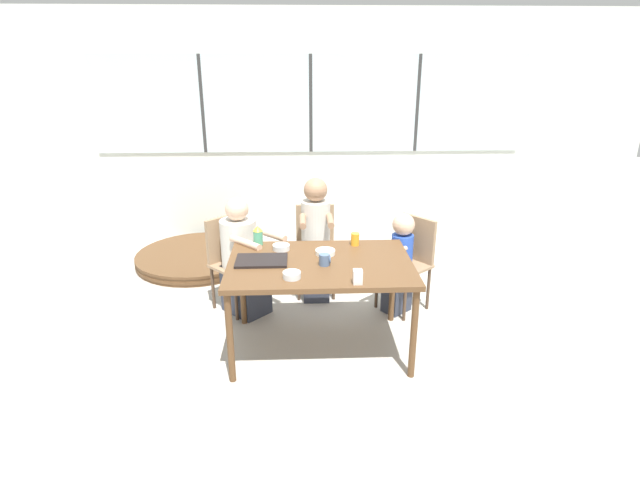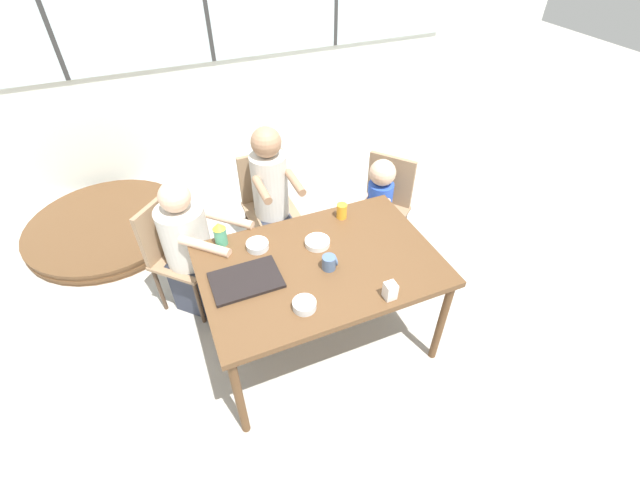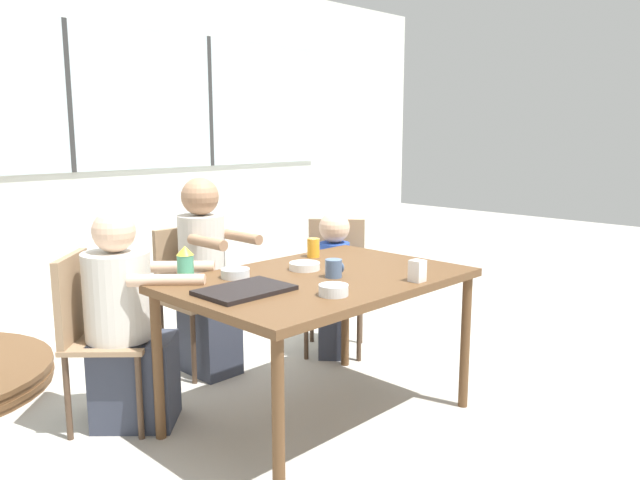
# 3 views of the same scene
# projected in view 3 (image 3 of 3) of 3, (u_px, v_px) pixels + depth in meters

# --- Properties ---
(ground_plane) EXTENTS (16.00, 16.00, 0.00)m
(ground_plane) POSITION_uv_depth(u_px,v_px,m) (320.00, 421.00, 3.18)
(ground_plane) COLOR #B2ADA3
(wall_back_with_windows) EXTENTS (8.40, 0.08, 2.80)m
(wall_back_with_windows) POSITION_uv_depth(u_px,v_px,m) (69.00, 135.00, 4.79)
(wall_back_with_windows) COLOR silver
(wall_back_with_windows) RESTS_ON ground_plane
(dining_table) EXTENTS (1.42, 0.95, 0.76)m
(dining_table) POSITION_uv_depth(u_px,v_px,m) (320.00, 289.00, 3.06)
(dining_table) COLOR brown
(dining_table) RESTS_ON ground_plane
(chair_for_woman_green_shirt) EXTENTS (0.40, 0.40, 0.87)m
(chair_for_woman_green_shirt) POSITION_uv_depth(u_px,v_px,m) (191.00, 284.00, 3.86)
(chair_for_woman_green_shirt) COLOR #937556
(chair_for_woman_green_shirt) RESTS_ON ground_plane
(chair_for_man_blue_shirt) EXTENTS (0.57, 0.57, 0.87)m
(chair_for_man_blue_shirt) POSITION_uv_depth(u_px,v_px,m) (92.00, 324.00, 3.07)
(chair_for_man_blue_shirt) COLOR #937556
(chair_for_man_blue_shirt) RESTS_ON ground_plane
(chair_for_toddler) EXTENTS (0.56, 0.56, 0.87)m
(chair_for_toddler) POSITION_uv_depth(u_px,v_px,m) (336.00, 272.00, 4.19)
(chair_for_toddler) COLOR #937556
(chair_for_toddler) RESTS_ON ground_plane
(person_woman_green_shirt) EXTENTS (0.31, 0.53, 1.19)m
(person_woman_green_shirt) POSITION_uv_depth(u_px,v_px,m) (206.00, 283.00, 3.74)
(person_woman_green_shirt) COLOR #333847
(person_woman_green_shirt) RESTS_ON ground_plane
(person_man_blue_shirt) EXTENTS (0.64, 0.64, 1.09)m
(person_man_blue_shirt) POSITION_uv_depth(u_px,v_px,m) (127.00, 331.00, 3.08)
(person_man_blue_shirt) COLOR #333847
(person_man_blue_shirt) RESTS_ON ground_plane
(person_toddler) EXTENTS (0.40, 0.38, 0.94)m
(person_toddler) POSITION_uv_depth(u_px,v_px,m) (334.00, 285.00, 4.05)
(person_toddler) COLOR #333847
(person_toddler) RESTS_ON ground_plane
(food_tray_dark) EXTENTS (0.40, 0.27, 0.02)m
(food_tray_dark) POSITION_uv_depth(u_px,v_px,m) (245.00, 290.00, 2.74)
(food_tray_dark) COLOR black
(food_tray_dark) RESTS_ON dining_table
(coffee_mug) EXTENTS (0.09, 0.08, 0.09)m
(coffee_mug) POSITION_uv_depth(u_px,v_px,m) (334.00, 268.00, 3.02)
(coffee_mug) COLOR slate
(coffee_mug) RESTS_ON dining_table
(sippy_cup) EXTENTS (0.08, 0.08, 0.17)m
(sippy_cup) POSITION_uv_depth(u_px,v_px,m) (185.00, 263.00, 2.95)
(sippy_cup) COLOR #4CA57F
(sippy_cup) RESTS_ON dining_table
(juice_glass) EXTENTS (0.07, 0.07, 0.11)m
(juice_glass) POSITION_uv_depth(u_px,v_px,m) (313.00, 248.00, 3.50)
(juice_glass) COLOR gold
(juice_glass) RESTS_ON dining_table
(milk_carton_small) EXTENTS (0.06, 0.06, 0.10)m
(milk_carton_small) POSITION_uv_depth(u_px,v_px,m) (417.00, 271.00, 2.93)
(milk_carton_small) COLOR silver
(milk_carton_small) RESTS_ON dining_table
(bowl_white_shallow) EXTENTS (0.14, 0.14, 0.04)m
(bowl_white_shallow) POSITION_uv_depth(u_px,v_px,m) (235.00, 273.00, 3.01)
(bowl_white_shallow) COLOR silver
(bowl_white_shallow) RESTS_ON dining_table
(bowl_cereal) EXTENTS (0.16, 0.16, 0.04)m
(bowl_cereal) POSITION_uv_depth(u_px,v_px,m) (305.00, 266.00, 3.19)
(bowl_cereal) COLOR white
(bowl_cereal) RESTS_ON dining_table
(bowl_fruit) EXTENTS (0.13, 0.13, 0.05)m
(bowl_fruit) POSITION_uv_depth(u_px,v_px,m) (334.00, 290.00, 2.69)
(bowl_fruit) COLOR silver
(bowl_fruit) RESTS_ON dining_table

